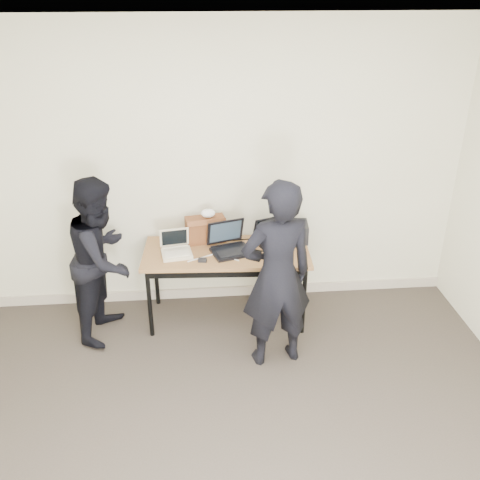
{
  "coord_description": "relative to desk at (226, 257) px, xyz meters",
  "views": [
    {
      "loc": [
        -0.25,
        -2.43,
        2.98
      ],
      "look_at": [
        0.1,
        1.6,
        0.95
      ],
      "focal_mm": 40.0,
      "sensor_mm": 36.0,
      "label": 1
    }
  ],
  "objects": [
    {
      "name": "laptop_beige",
      "position": [
        -0.45,
        -0.0,
        0.1
      ],
      "size": [
        0.3,
        0.29,
        0.21
      ],
      "rotation": [
        0.0,
        0.0,
        0.16
      ],
      "color": "beige",
      "rests_on": "desk"
    },
    {
      "name": "laptop_right",
      "position": [
        0.45,
        0.13,
        0.11
      ],
      "size": [
        0.4,
        0.4,
        0.24
      ],
      "rotation": [
        0.0,
        0.0,
        0.34
      ],
      "color": "black",
      "rests_on": "desk"
    },
    {
      "name": "leather_satchel",
      "position": [
        -0.18,
        0.23,
        0.19
      ],
      "size": [
        0.38,
        0.23,
        0.25
      ],
      "rotation": [
        0.0,
        0.0,
        0.17
      ],
      "color": "brown",
      "rests_on": "desk"
    },
    {
      "name": "baseboard",
      "position": [
        0.0,
        0.4,
        -0.61
      ],
      "size": [
        4.5,
        0.03,
        0.1
      ],
      "primitive_type": "cube",
      "color": "#BDAF9D",
      "rests_on": "ground"
    },
    {
      "name": "equipment_box",
      "position": [
        0.63,
        0.19,
        0.14
      ],
      "size": [
        0.32,
        0.28,
        0.17
      ],
      "primitive_type": "cube",
      "rotation": [
        0.0,
        0.0,
        -0.11
      ],
      "color": "black",
      "rests_on": "desk"
    },
    {
      "name": "cables",
      "position": [
        0.05,
        0.0,
        0.06
      ],
      "size": [
        1.16,
        0.43,
        0.01
      ],
      "rotation": [
        0.0,
        0.0,
        -0.0
      ],
      "color": "silver",
      "rests_on": "desk"
    },
    {
      "name": "power_brick",
      "position": [
        -0.22,
        -0.17,
        0.07
      ],
      "size": [
        0.08,
        0.06,
        0.03
      ],
      "primitive_type": "cube",
      "rotation": [
        0.0,
        0.0,
        -0.16
      ],
      "color": "black",
      "rests_on": "desk"
    },
    {
      "name": "tissue",
      "position": [
        -0.15,
        0.23,
        0.34
      ],
      "size": [
        0.15,
        0.12,
        0.08
      ],
      "primitive_type": "ellipsoid",
      "rotation": [
        0.0,
        0.0,
        -0.17
      ],
      "color": "white",
      "rests_on": "leather_satchel"
    },
    {
      "name": "person_observer",
      "position": [
        -1.09,
        -0.08,
        0.08
      ],
      "size": [
        0.73,
        0.84,
        1.49
      ],
      "primitive_type": "imported",
      "rotation": [
        0.0,
        0.0,
        1.32
      ],
      "color": "black",
      "rests_on": "ground"
    },
    {
      "name": "laptop_center",
      "position": [
        0.03,
        0.02,
        0.12
      ],
      "size": [
        0.42,
        0.42,
        0.27
      ],
      "rotation": [
        0.0,
        0.0,
        0.29
      ],
      "color": "black",
      "rests_on": "desk"
    },
    {
      "name": "person_typist",
      "position": [
        0.37,
        -0.63,
        0.16
      ],
      "size": [
        0.66,
        0.5,
        1.63
      ],
      "primitive_type": "imported",
      "rotation": [
        0.0,
        0.0,
        3.34
      ],
      "color": "black",
      "rests_on": "ground"
    },
    {
      "name": "room",
      "position": [
        0.0,
        -1.84,
        0.69
      ],
      "size": [
        4.6,
        4.6,
        2.8
      ],
      "color": "#3D352E",
      "rests_on": "ground"
    },
    {
      "name": "desk",
      "position": [
        0.0,
        0.0,
        0.0
      ],
      "size": [
        1.53,
        0.73,
        0.72
      ],
      "rotation": [
        0.0,
        0.0,
        -0.05
      ],
      "color": "olive",
      "rests_on": "ground"
    }
  ]
}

